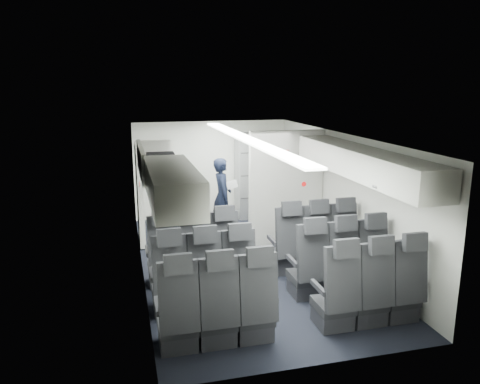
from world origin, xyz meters
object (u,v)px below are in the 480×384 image
seat_row_front (255,252)px  seat_row_rear (297,303)px  galley_unit (255,175)px  boarding_door (140,193)px  carry_on_bag (161,161)px  flight_attendant (222,196)px  seat_row_mid (273,274)px

seat_row_front → seat_row_rear: (0.00, -1.80, 0.00)m
seat_row_rear → galley_unit: size_ratio=1.75×
boarding_door → galley_unit: bearing=24.3°
carry_on_bag → galley_unit: bearing=49.1°
galley_unit → flight_attendant: size_ratio=1.24×
galley_unit → boarding_door: 2.84m
seat_row_rear → boarding_door: (-1.64, 3.89, 0.55)m
seat_row_mid → galley_unit: (0.95, 4.15, 0.55)m
seat_row_rear → carry_on_bag: carry_on_bag is taller
seat_row_front → seat_row_mid: (0.00, -0.90, 0.00)m
seat_row_front → flight_attendant: (-0.03, 2.26, 0.36)m
seat_row_front → seat_row_rear: same height
boarding_door → carry_on_bag: bearing=-79.0°
seat_row_front → seat_row_rear: 1.80m
seat_row_front → galley_unit: size_ratio=1.75×
seat_row_rear → boarding_door: size_ratio=1.79×
seat_row_front → boarding_door: boarding_door is taller
galley_unit → carry_on_bag: carry_on_bag is taller
carry_on_bag → boarding_door: bearing=101.2°
seat_row_front → galley_unit: galley_unit is taller
galley_unit → boarding_door: (-2.59, -1.17, 0.00)m
galley_unit → carry_on_bag: size_ratio=4.52×
seat_row_rear → flight_attendant: size_ratio=2.17×
galley_unit → seat_row_mid: bearing=-102.9°
boarding_door → flight_attendant: bearing=6.3°
seat_row_mid → flight_attendant: (-0.03, 3.16, 0.36)m
galley_unit → boarding_door: bearing=-155.7°
boarding_door → carry_on_bag: (0.29, -1.47, 0.84)m
seat_row_mid → carry_on_bag: 2.46m
seat_row_rear → flight_attendant: 4.08m
galley_unit → boarding_door: size_ratio=1.02×
flight_attendant → carry_on_bag: size_ratio=3.64×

